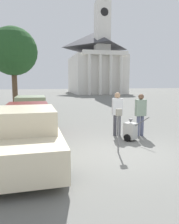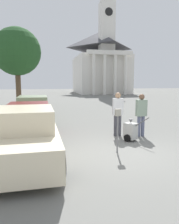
% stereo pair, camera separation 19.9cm
% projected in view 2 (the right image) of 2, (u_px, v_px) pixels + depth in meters
% --- Properties ---
extents(ground_plane, '(120.00, 120.00, 0.00)m').
position_uv_depth(ground_plane, '(125.00, 153.00, 6.92)').
color(ground_plane, slate).
extents(parked_car_cream, '(2.14, 4.67, 1.52)m').
position_uv_depth(parked_car_cream, '(22.00, 136.00, 6.22)').
color(parked_car_cream, beige).
rests_on(parked_car_cream, ground_plane).
extents(parked_car_maroon, '(2.02, 4.78, 1.36)m').
position_uv_depth(parked_car_maroon, '(29.00, 120.00, 9.14)').
color(parked_car_maroon, maroon).
rests_on(parked_car_maroon, ground_plane).
extents(parked_car_sage, '(2.00, 5.29, 1.42)m').
position_uv_depth(parked_car_sage, '(33.00, 109.00, 12.61)').
color(parked_car_sage, gray).
rests_on(parked_car_sage, ground_plane).
extents(parking_meter, '(0.18, 0.09, 1.40)m').
position_uv_depth(parking_meter, '(118.00, 123.00, 6.80)').
color(parking_meter, slate).
rests_on(parking_meter, ground_plane).
extents(person_worker, '(0.45, 0.28, 1.80)m').
position_uv_depth(person_worker, '(118.00, 111.00, 8.97)').
color(person_worker, '#3F3F47').
rests_on(person_worker, ground_plane).
extents(person_supervisor, '(0.42, 0.23, 1.75)m').
position_uv_depth(person_supervisor, '(141.00, 112.00, 8.87)').
color(person_supervisor, '#515670').
rests_on(person_supervisor, ground_plane).
extents(equipment_cart, '(0.71, 0.93, 1.00)m').
position_uv_depth(equipment_cart, '(131.00, 131.00, 8.27)').
color(equipment_cart, '#B2B2AD').
rests_on(equipment_cart, ground_plane).
extents(church, '(9.38, 13.09, 23.13)m').
position_uv_depth(church, '(100.00, 60.00, 42.16)').
color(church, silver).
rests_on(church, ground_plane).
extents(shade_tree, '(4.01, 4.01, 6.74)m').
position_uv_depth(shade_tree, '(17.00, 52.00, 18.32)').
color(shade_tree, brown).
rests_on(shade_tree, ground_plane).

